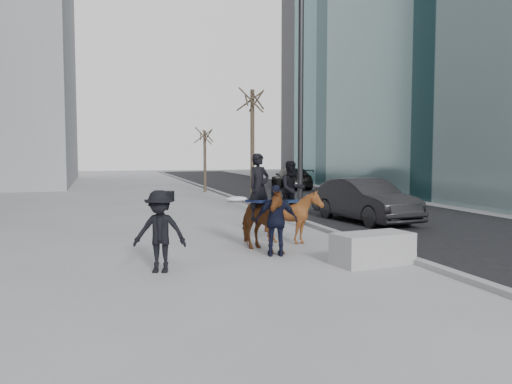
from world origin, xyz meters
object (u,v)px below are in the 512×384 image
object	(u,v)px
car_near	(365,200)
mounted_left	(260,215)
planter	(373,249)
mounted_right	(293,210)

from	to	relation	value
car_near	mounted_left	xyz separation A→B (m)	(-5.31, -4.49, 0.15)
planter	mounted_left	size ratio (longest dim) A/B	0.71
planter	mounted_left	xyz separation A→B (m)	(-2.02, 2.19, 0.58)
mounted_left	planter	bearing A→B (deg)	-47.31
planter	mounted_left	bearing A→B (deg)	132.69
car_near	mounted_right	world-z (taller)	mounted_right
mounted_left	mounted_right	xyz separation A→B (m)	(1.24, 0.96, -0.01)
car_near	mounted_left	size ratio (longest dim) A/B	1.90
planter	mounted_right	bearing A→B (deg)	103.92
planter	car_near	xyz separation A→B (m)	(3.28, 6.68, 0.43)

